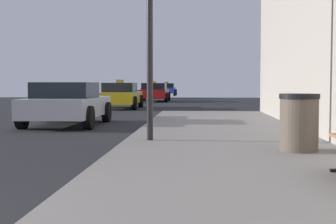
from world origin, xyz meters
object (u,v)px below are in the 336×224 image
object	(u,v)px
car_blue	(167,89)
car_red	(154,92)
trash_bin	(299,122)
car_silver	(67,104)
car_green	(154,90)
car_yellow	(120,95)

from	to	relation	value
car_blue	car_red	bearing A→B (deg)	-89.35
trash_bin	car_silver	xyz separation A→B (m)	(-5.47, 6.32, 0.03)
trash_bin	car_blue	bearing A→B (deg)	96.54
car_red	car_green	xyz separation A→B (m)	(-0.76, 8.21, 0.00)
trash_bin	car_red	bearing A→B (deg)	100.11
trash_bin	car_red	xyz separation A→B (m)	(-4.63, 25.99, 0.03)
trash_bin	car_yellow	bearing A→B (deg)	108.58
car_silver	car_blue	size ratio (longest dim) A/B	0.96
trash_bin	car_yellow	distance (m)	17.13
trash_bin	car_blue	distance (m)	42.25
car_red	car_green	bearing A→B (deg)	95.27
car_silver	car_green	size ratio (longest dim) A/B	0.89
car_silver	car_blue	world-z (taller)	car_blue
trash_bin	car_red	distance (m)	26.40
car_silver	car_blue	bearing A→B (deg)	88.95
car_red	car_green	world-z (taller)	car_green
car_yellow	car_red	bearing A→B (deg)	85.17
car_yellow	car_silver	bearing A→B (deg)	-90.07
car_yellow	car_red	xyz separation A→B (m)	(0.82, 9.76, 0.00)
car_silver	car_green	distance (m)	27.88
trash_bin	car_silver	distance (m)	8.35
car_blue	car_yellow	bearing A→B (deg)	-91.43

